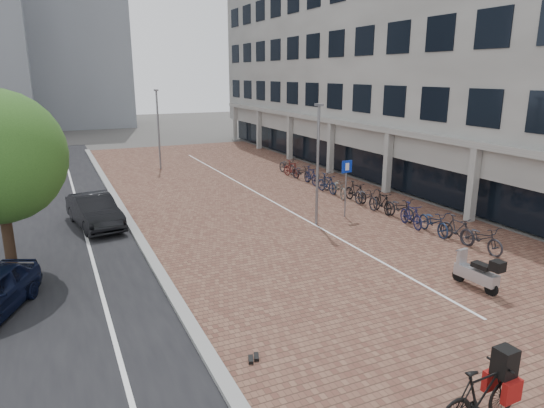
{
  "coord_description": "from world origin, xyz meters",
  "views": [
    {
      "loc": [
        -7.94,
        -11.37,
        6.42
      ],
      "look_at": [
        0.0,
        6.0,
        1.3
      ],
      "focal_mm": 32.24,
      "sensor_mm": 36.0,
      "label": 1
    }
  ],
  "objects_px": {
    "car_dark": "(95,211)",
    "scooter_front": "(476,272)",
    "parking_sign": "(346,179)",
    "hero_bike": "(481,395)"
  },
  "relations": [
    {
      "from": "hero_bike",
      "to": "parking_sign",
      "type": "relative_size",
      "value": 0.8
    },
    {
      "from": "car_dark",
      "to": "scooter_front",
      "type": "height_order",
      "value": "car_dark"
    },
    {
      "from": "car_dark",
      "to": "parking_sign",
      "type": "height_order",
      "value": "parking_sign"
    },
    {
      "from": "car_dark",
      "to": "hero_bike",
      "type": "bearing_deg",
      "value": -81.37
    },
    {
      "from": "car_dark",
      "to": "hero_bike",
      "type": "height_order",
      "value": "hero_bike"
    },
    {
      "from": "parking_sign",
      "to": "car_dark",
      "type": "bearing_deg",
      "value": 156.19
    },
    {
      "from": "hero_bike",
      "to": "car_dark",
      "type": "bearing_deg",
      "value": 15.94
    },
    {
      "from": "car_dark",
      "to": "scooter_front",
      "type": "distance_m",
      "value": 15.24
    },
    {
      "from": "hero_bike",
      "to": "scooter_front",
      "type": "distance_m",
      "value": 6.49
    },
    {
      "from": "car_dark",
      "to": "parking_sign",
      "type": "distance_m",
      "value": 11.13
    }
  ]
}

